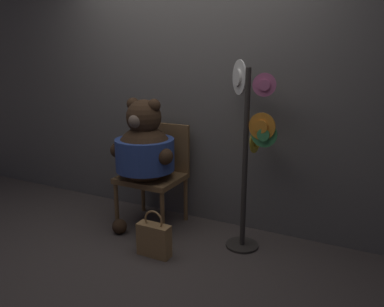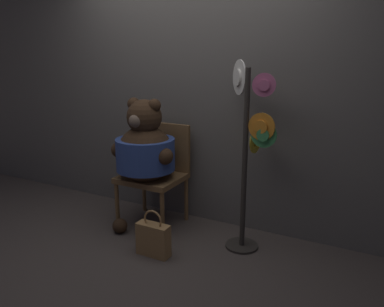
{
  "view_description": "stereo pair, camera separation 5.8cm",
  "coord_description": "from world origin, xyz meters",
  "px_view_note": "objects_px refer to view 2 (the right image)",
  "views": [
    {
      "loc": [
        1.59,
        -2.51,
        1.59
      ],
      "look_at": [
        0.19,
        0.27,
        0.78
      ],
      "focal_mm": 35.0,
      "sensor_mm": 36.0,
      "label": 1
    },
    {
      "loc": [
        1.65,
        -2.49,
        1.59
      ],
      "look_at": [
        0.19,
        0.27,
        0.78
      ],
      "focal_mm": 35.0,
      "sensor_mm": 36.0,
      "label": 2
    }
  ],
  "objects_px": {
    "chair": "(156,169)",
    "teddy_bear": "(145,151)",
    "hat_display_rack": "(249,146)",
    "handbag_on_ground": "(153,239)"
  },
  "relations": [
    {
      "from": "teddy_bear",
      "to": "chair",
      "type": "bearing_deg",
      "value": 86.39
    },
    {
      "from": "hat_display_rack",
      "to": "handbag_on_ground",
      "type": "bearing_deg",
      "value": -139.69
    },
    {
      "from": "chair",
      "to": "hat_display_rack",
      "type": "height_order",
      "value": "hat_display_rack"
    },
    {
      "from": "chair",
      "to": "handbag_on_ground",
      "type": "xyz_separation_m",
      "value": [
        0.34,
        -0.59,
        -0.39
      ]
    },
    {
      "from": "chair",
      "to": "teddy_bear",
      "type": "relative_size",
      "value": 0.78
    },
    {
      "from": "chair",
      "to": "hat_display_rack",
      "type": "distance_m",
      "value": 1.02
    },
    {
      "from": "teddy_bear",
      "to": "hat_display_rack",
      "type": "relative_size",
      "value": 0.79
    },
    {
      "from": "chair",
      "to": "teddy_bear",
      "type": "xyz_separation_m",
      "value": [
        -0.01,
        -0.17,
        0.22
      ]
    },
    {
      "from": "teddy_bear",
      "to": "handbag_on_ground",
      "type": "xyz_separation_m",
      "value": [
        0.35,
        -0.42,
        -0.61
      ]
    },
    {
      "from": "chair",
      "to": "handbag_on_ground",
      "type": "distance_m",
      "value": 0.78
    }
  ]
}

